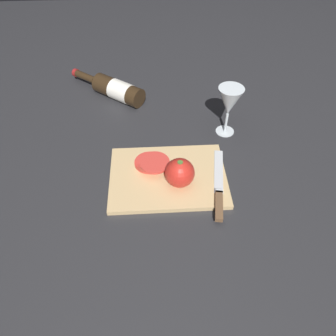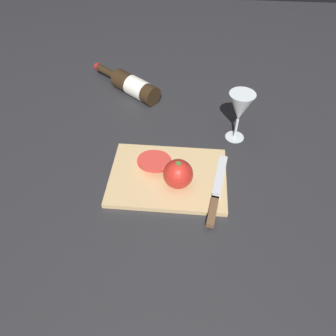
# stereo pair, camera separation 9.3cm
# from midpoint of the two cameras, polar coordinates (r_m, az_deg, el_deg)

# --- Properties ---
(ground_plane) EXTENTS (3.00, 3.00, 0.00)m
(ground_plane) POSITION_cam_midpoint_polar(r_m,az_deg,el_deg) (0.95, -2.38, -2.65)
(ground_plane) COLOR #28282B
(cutting_board) EXTENTS (0.34, 0.25, 0.01)m
(cutting_board) POSITION_cam_midpoint_polar(r_m,az_deg,el_deg) (0.96, -2.78, -1.69)
(cutting_board) COLOR tan
(cutting_board) RESTS_ON ground_plane
(wine_bottle) EXTENTS (0.29, 0.24, 0.07)m
(wine_bottle) POSITION_cam_midpoint_polar(r_m,az_deg,el_deg) (1.29, -11.14, 13.23)
(wine_bottle) COLOR #332314
(wine_bottle) RESTS_ON ground_plane
(wine_glass) EXTENTS (0.08, 0.08, 0.17)m
(wine_glass) POSITION_cam_midpoint_polar(r_m,az_deg,el_deg) (1.06, 8.14, 11.09)
(wine_glass) COLOR silver
(wine_glass) RESTS_ON ground_plane
(whole_tomato) EXTENTS (0.08, 0.08, 0.08)m
(whole_tomato) POSITION_cam_midpoint_polar(r_m,az_deg,el_deg) (0.90, -0.89, -1.01)
(whole_tomato) COLOR red
(whole_tomato) RESTS_ON cutting_board
(knife) EXTENTS (0.07, 0.27, 0.01)m
(knife) POSITION_cam_midpoint_polar(r_m,az_deg,el_deg) (0.90, 5.93, -5.04)
(knife) COLOR silver
(knife) RESTS_ON cutting_board
(tomato_slice_stack_near) EXTENTS (0.11, 0.11, 0.03)m
(tomato_slice_stack_near) POSITION_cam_midpoint_polar(r_m,az_deg,el_deg) (0.97, -5.58, 0.80)
(tomato_slice_stack_near) COLOR #D63D33
(tomato_slice_stack_near) RESTS_ON cutting_board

